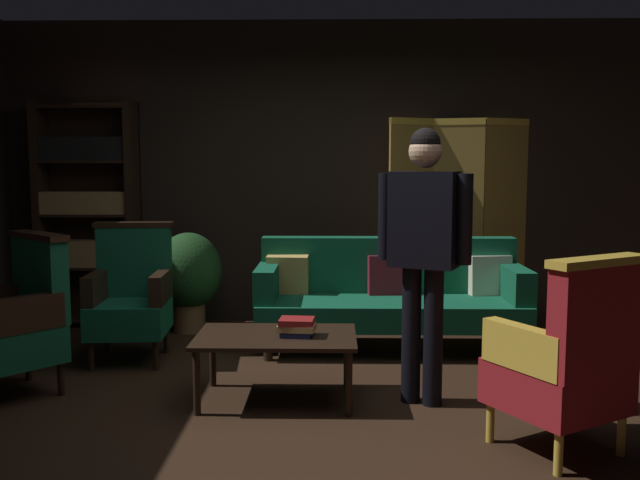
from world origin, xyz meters
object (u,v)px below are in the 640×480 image
(armchair_gilt_accent, at_px, (567,360))
(book_red_leather, at_px, (297,321))
(velvet_couch, at_px, (389,292))
(book_navy_cloth, at_px, (297,333))
(folding_screen, at_px, (458,219))
(coffee_table, at_px, (276,342))
(armchair_wing_right, at_px, (17,320))
(bookshelf, at_px, (88,210))
(armchair_wing_left, at_px, (131,296))
(standing_figure, at_px, (424,240))
(book_tan_leather, at_px, (297,327))
(potted_plant, at_px, (189,275))

(armchair_gilt_accent, relative_size, book_red_leather, 4.94)
(velvet_couch, distance_m, book_navy_cloth, 1.47)
(book_navy_cloth, bearing_deg, folding_screen, 57.32)
(book_navy_cloth, bearing_deg, velvet_couch, 62.46)
(armchair_gilt_accent, distance_m, book_red_leather, 1.60)
(coffee_table, bearing_deg, armchair_wing_right, 176.87)
(bookshelf, height_order, armchair_wing_left, bookshelf)
(standing_figure, xyz_separation_m, book_red_leather, (-0.78, 0.01, -0.51))
(armchair_gilt_accent, height_order, book_red_leather, armchair_gilt_accent)
(armchair_gilt_accent, bearing_deg, bookshelf, 140.89)
(standing_figure, bearing_deg, book_tan_leather, 179.24)
(bookshelf, relative_size, standing_figure, 1.20)
(velvet_couch, xyz_separation_m, potted_plant, (-1.74, 0.51, 0.06))
(folding_screen, distance_m, armchair_gilt_accent, 2.93)
(folding_screen, bearing_deg, book_red_leather, -122.68)
(bookshelf, bearing_deg, book_red_leather, -45.40)
(coffee_table, height_order, book_red_leather, book_red_leather)
(book_navy_cloth, height_order, book_tan_leather, book_tan_leather)
(coffee_table, distance_m, armchair_wing_right, 1.68)
(armchair_gilt_accent, relative_size, armchair_wing_right, 1.00)
(armchair_wing_right, distance_m, book_tan_leather, 1.81)
(velvet_couch, xyz_separation_m, coffee_table, (-0.81, -1.28, -0.08))
(armchair_gilt_accent, xyz_separation_m, book_tan_leather, (-1.42, 0.75, -0.02))
(bookshelf, height_order, armchair_wing_right, bookshelf)
(folding_screen, relative_size, armchair_wing_left, 1.83)
(bookshelf, bearing_deg, coffee_table, -46.99)
(armchair_wing_right, relative_size, standing_figure, 0.61)
(armchair_wing_right, distance_m, book_red_leather, 1.81)
(folding_screen, relative_size, book_navy_cloth, 10.07)
(armchair_wing_left, distance_m, book_tan_leather, 1.60)
(armchair_wing_left, relative_size, armchair_wing_right, 1.00)
(folding_screen, bearing_deg, book_navy_cloth, -122.68)
(folding_screen, bearing_deg, armchair_gilt_accent, -89.08)
(coffee_table, xyz_separation_m, armchair_wing_right, (-1.68, 0.09, 0.12))
(folding_screen, xyz_separation_m, armchair_wing_left, (-2.68, -1.22, -0.50))
(armchair_wing_right, bearing_deg, folding_screen, 32.46)
(coffee_table, height_order, armchair_wing_left, armchair_wing_left)
(coffee_table, bearing_deg, book_tan_leather, -10.26)
(coffee_table, distance_m, standing_figure, 1.12)
(armchair_gilt_accent, bearing_deg, book_navy_cloth, 152.21)
(book_red_leather, bearing_deg, coffee_table, 169.74)
(armchair_gilt_accent, height_order, armchair_wing_left, same)
(armchair_gilt_accent, distance_m, armchair_wing_right, 3.34)
(velvet_couch, xyz_separation_m, book_navy_cloth, (-0.68, -1.31, -0.02))
(armchair_wing_right, height_order, book_red_leather, armchair_wing_right)
(standing_figure, distance_m, book_tan_leather, 0.95)
(book_tan_leather, bearing_deg, armchair_gilt_accent, -27.79)
(folding_screen, relative_size, bookshelf, 0.93)
(armchair_wing_right, bearing_deg, potted_plant, 66.14)
(book_red_leather, bearing_deg, armchair_gilt_accent, -27.79)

